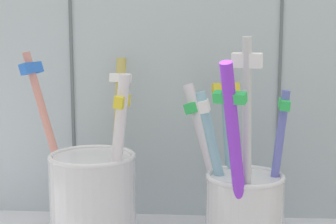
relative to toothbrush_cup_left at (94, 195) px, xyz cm
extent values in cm
cube|color=#B2C1CC|center=(6.80, 9.69, 15.66)|extent=(64.00, 2.00, 45.00)
cube|color=slate|center=(-3.87, 8.59, 15.66)|extent=(0.30, 0.20, 45.00)
cube|color=slate|center=(17.47, 8.59, 15.66)|extent=(0.30, 0.20, 45.00)
cylinder|color=silver|center=(-0.04, -0.13, -0.62)|extent=(7.77, 7.77, 8.44)
torus|color=silver|center=(-0.04, -0.13, 3.60)|extent=(7.88, 7.88, 0.50)
cylinder|color=silver|center=(2.52, -1.90, 3.39)|extent=(2.87, 1.46, 15.75)
cube|color=yellow|center=(3.10, -2.01, 8.91)|extent=(1.25, 2.22, 1.07)
cylinder|color=tan|center=(-4.07, 1.56, 4.14)|extent=(5.88, 2.60, 17.36)
cube|color=blue|center=(-6.05, 2.23, 11.27)|extent=(1.77, 2.78, 1.17)
cylinder|color=tan|center=(1.54, 4.49, 3.73)|extent=(1.27, 5.68, 16.61)
cube|color=white|center=(1.63, 6.21, 10.01)|extent=(2.15, 1.18, 1.06)
cylinder|color=silver|center=(13.64, -0.13, -1.42)|extent=(6.88, 6.88, 6.84)
torus|color=silver|center=(13.64, -0.13, 2.00)|extent=(7.04, 7.04, 0.50)
cylinder|color=#6569C8|center=(16.31, 0.13, 2.62)|extent=(2.15, 0.84, 14.18)
cube|color=green|center=(16.85, 0.10, 8.46)|extent=(1.04, 2.55, 0.91)
cylinder|color=silver|center=(13.54, -2.92, 4.96)|extent=(1.47, 2.77, 18.86)
cube|color=white|center=(13.33, -3.63, 12.48)|extent=(2.52, 1.44, 1.22)
cylinder|color=silver|center=(10.53, 2.84, 2.60)|extent=(5.74, 4.42, 14.44)
cube|color=green|center=(9.10, 3.83, 7.53)|extent=(2.28, 2.68, 1.15)
cylinder|color=#84B7CC|center=(11.24, 0.26, 2.50)|extent=(4.23, 1.22, 14.07)
cube|color=white|center=(9.96, 0.36, 8.19)|extent=(1.16, 1.98, 1.19)
cylinder|color=#78A7BC|center=(12.37, 3.19, 3.01)|extent=(2.26, 5.30, 15.15)
cube|color=yellow|center=(11.95, 4.80, 9.12)|extent=(2.75, 1.72, 1.36)
cylinder|color=#8F35E9|center=(12.65, -3.93, 4.05)|extent=(3.45, 6.63, 17.29)
cube|color=green|center=(11.95, -5.67, 9.79)|extent=(2.73, 1.87, 1.02)
camera|label=1|loc=(10.36, -47.63, 15.37)|focal=59.02mm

